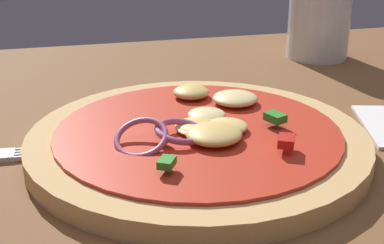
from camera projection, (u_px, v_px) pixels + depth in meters
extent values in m
cube|color=brown|center=(223.00, 168.00, 0.51)|extent=(1.19, 0.80, 0.04)
cylinder|color=tan|center=(197.00, 143.00, 0.49)|extent=(0.29, 0.29, 0.02)
cylinder|color=red|center=(198.00, 132.00, 0.49)|extent=(0.25, 0.25, 0.00)
ellipsoid|color=#E5BC60|center=(214.00, 134.00, 0.47)|extent=(0.05, 0.05, 0.01)
ellipsoid|color=#F4DB8E|center=(235.00, 98.00, 0.55)|extent=(0.04, 0.04, 0.01)
ellipsoid|color=#EFCC72|center=(225.00, 126.00, 0.49)|extent=(0.04, 0.04, 0.01)
ellipsoid|color=#E5BC60|center=(198.00, 126.00, 0.49)|extent=(0.04, 0.04, 0.01)
ellipsoid|color=#EFCC72|center=(201.00, 126.00, 0.49)|extent=(0.05, 0.05, 0.01)
ellipsoid|color=#F4DB8E|center=(207.00, 114.00, 0.51)|extent=(0.03, 0.03, 0.01)
ellipsoid|color=#E5BC60|center=(191.00, 92.00, 0.56)|extent=(0.04, 0.04, 0.01)
torus|color=#B25984|center=(181.00, 131.00, 0.47)|extent=(0.06, 0.06, 0.01)
torus|color=#B25984|center=(141.00, 138.00, 0.46)|extent=(0.06, 0.06, 0.02)
cube|color=#2D8C28|center=(275.00, 117.00, 0.49)|extent=(0.02, 0.02, 0.01)
cube|color=red|center=(286.00, 141.00, 0.45)|extent=(0.02, 0.02, 0.01)
cube|color=#2D8C28|center=(167.00, 162.00, 0.41)|extent=(0.02, 0.02, 0.01)
cube|color=silver|center=(4.00, 156.00, 0.48)|extent=(0.02, 0.02, 0.01)
cube|color=silver|center=(35.00, 157.00, 0.48)|extent=(0.03, 0.00, 0.00)
cube|color=silver|center=(36.00, 154.00, 0.49)|extent=(0.03, 0.00, 0.00)
cube|color=silver|center=(36.00, 152.00, 0.49)|extent=(0.03, 0.00, 0.00)
cube|color=silver|center=(36.00, 149.00, 0.50)|extent=(0.03, 0.00, 0.00)
cylinder|color=silver|center=(320.00, 12.00, 0.76)|extent=(0.08, 0.08, 0.12)
cylinder|color=#C67214|center=(319.00, 23.00, 0.76)|extent=(0.07, 0.07, 0.09)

